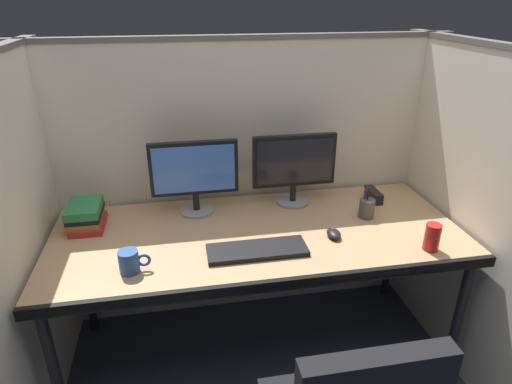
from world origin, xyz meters
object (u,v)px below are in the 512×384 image
Objects in this scene: coffee_mug at (130,262)px; desk at (258,242)px; soda_can at (432,237)px; monitor_right at (294,165)px; keyboard_main at (257,250)px; red_stapler at (374,195)px; monitor_left at (194,173)px; computer_mouse at (334,234)px; book_stack at (86,215)px; pen_cup at (367,208)px.

desk is at bearing 20.78° from coffee_mug.
desk is 15.57× the size of soda_can.
monitor_right reaches higher than keyboard_main.
monitor_right is 2.87× the size of red_stapler.
soda_can is (0.98, -0.54, -0.15)m from monitor_left.
soda_can reaches higher than computer_mouse.
computer_mouse is (0.60, -0.36, -0.20)m from monitor_left.
desk is 0.35m from computer_mouse.
soda_can is (0.71, -0.28, 0.11)m from desk.
desk is 0.72m from red_stapler.
monitor_left is (-0.27, 0.26, 0.27)m from desk.
keyboard_main is (-0.04, -0.16, 0.06)m from desk.
soda_can is at bearing -21.29° from desk.
computer_mouse is at bearing -15.40° from book_stack.
desk is 0.77m from soda_can.
pen_cup reaches higher than coffee_mug.
book_stack is (-1.03, -0.07, -0.16)m from monitor_right.
monitor_left is 1.89× the size of book_stack.
pen_cup is at bearing 5.78° from desk.
monitor_right is at bearing 3.75° from book_stack.
monitor_right is 1.04m from book_stack.
red_stapler is (0.67, 0.24, 0.08)m from desk.
computer_mouse is (0.37, 0.06, 0.01)m from keyboard_main.
monitor_right is 0.48m from red_stapler.
red_stapler is at bearing 1.05° from book_stack.
monitor_right is at bearing 130.46° from soda_can.
red_stapler is 0.51m from soda_can.
keyboard_main is 4.48× the size of computer_mouse.
coffee_mug is (-0.56, -0.21, 0.10)m from desk.
red_stapler is at bearing 19.96° from coffee_mug.
monitor_right is 3.41× the size of coffee_mug.
red_stapler reaches higher than computer_mouse.
monitor_left reaches higher than soda_can.
coffee_mug is at bearing -159.22° from desk.
monitor_right is at bearing 145.20° from pen_cup.
pen_cup is at bearing -123.70° from red_stapler.
soda_can reaches higher than keyboard_main.
soda_can is (0.75, -0.11, 0.05)m from keyboard_main.
book_stack is (-0.79, 0.21, 0.11)m from desk.
monitor_right reaches higher than computer_mouse.
desk is 0.57m from pen_cup.
desk is at bearing -130.65° from monitor_right.
book_stack reaches higher than coffee_mug.
monitor_left is 1.00× the size of monitor_right.
keyboard_main is at bearing -61.35° from monitor_left.
soda_can reaches higher than desk.
coffee_mug is at bearing -60.98° from book_stack.
monitor_left is 1.00× the size of keyboard_main.
desk is 0.46m from monitor_left.
coffee_mug is 1.27m from soda_can.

